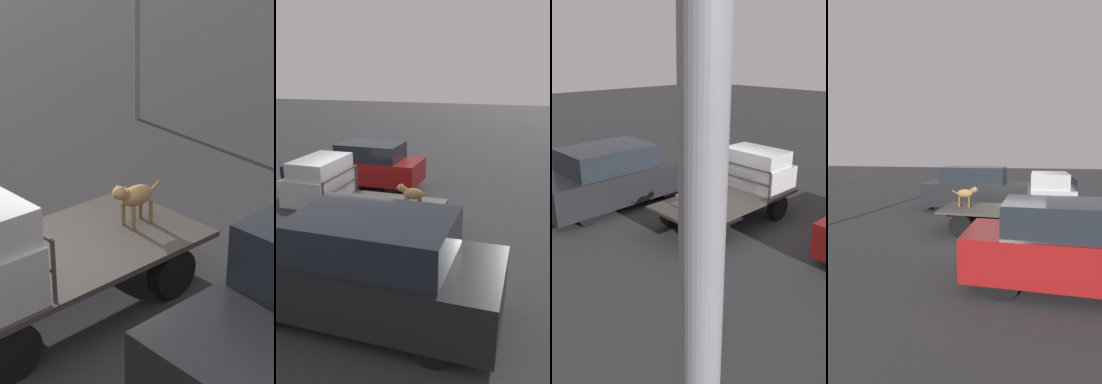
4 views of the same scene
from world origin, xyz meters
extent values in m
plane|color=#2D2D30|center=(0.00, 0.00, 0.00)|extent=(80.00, 80.00, 0.00)
cylinder|color=black|center=(1.30, 0.88, 0.36)|extent=(0.72, 0.24, 0.72)
cylinder|color=black|center=(1.30, -0.88, 0.36)|extent=(0.72, 0.24, 0.72)
cylinder|color=black|center=(-1.30, 0.88, 0.36)|extent=(0.72, 0.24, 0.72)
cylinder|color=black|center=(-1.30, -0.88, 0.36)|extent=(0.72, 0.24, 0.72)
cube|color=black|center=(0.00, 0.36, 0.61)|extent=(3.85, 0.10, 0.18)
cube|color=black|center=(0.00, -0.36, 0.61)|extent=(3.85, 0.10, 0.18)
cube|color=#3D3833|center=(0.00, 0.00, 0.74)|extent=(4.19, 2.08, 0.08)
cube|color=#B7B7BC|center=(1.41, 0.00, 1.15)|extent=(1.27, 1.96, 0.74)
cube|color=#B7B7BC|center=(1.31, 0.00, 1.75)|extent=(1.08, 1.81, 0.45)
cube|color=black|center=(2.03, 0.00, 1.68)|extent=(0.02, 1.61, 0.34)
cube|color=#3D3833|center=(0.70, 0.96, 1.19)|extent=(0.04, 0.04, 0.81)
cube|color=#3D3833|center=(0.70, -0.96, 1.19)|extent=(0.04, 0.04, 0.81)
cube|color=#3D3833|center=(0.70, 0.00, 1.57)|extent=(0.04, 1.92, 0.04)
cube|color=#3D3833|center=(0.70, 0.00, 1.19)|extent=(0.04, 1.92, 0.04)
cylinder|color=brown|center=(-1.23, 0.18, 0.96)|extent=(0.06, 0.06, 0.35)
cylinder|color=brown|center=(-1.23, -0.04, 0.96)|extent=(0.06, 0.06, 0.35)
cylinder|color=brown|center=(-1.57, 0.18, 0.96)|extent=(0.06, 0.06, 0.35)
cylinder|color=brown|center=(-1.57, -0.04, 0.96)|extent=(0.06, 0.06, 0.35)
ellipsoid|color=olive|center=(-1.40, 0.07, 1.23)|extent=(0.55, 0.29, 0.29)
sphere|color=brown|center=(-1.25, 0.07, 1.18)|extent=(0.13, 0.13, 0.13)
cylinder|color=olive|center=(-1.17, 0.07, 1.31)|extent=(0.21, 0.16, 0.20)
sphere|color=olive|center=(-1.07, 0.07, 1.36)|extent=(0.20, 0.20, 0.20)
cone|color=brown|center=(-0.98, 0.07, 1.34)|extent=(0.11, 0.11, 0.11)
cone|color=olive|center=(-1.08, 0.12, 1.44)|extent=(0.06, 0.08, 0.10)
cone|color=olive|center=(-1.08, 0.02, 1.44)|extent=(0.06, 0.08, 0.10)
cylinder|color=olive|center=(-1.73, 0.07, 1.26)|extent=(0.23, 0.04, 0.16)
cylinder|color=black|center=(0.00, 4.32, 0.30)|extent=(0.60, 0.20, 0.60)
cylinder|color=black|center=(0.00, 2.57, 0.30)|extent=(0.60, 0.20, 0.60)
cylinder|color=black|center=(-3.06, 4.32, 0.30)|extent=(0.60, 0.20, 0.60)
cylinder|color=black|center=(-3.06, 2.57, 0.30)|extent=(0.60, 0.20, 0.60)
cube|color=black|center=(-1.53, 3.44, 0.75)|extent=(4.93, 2.04, 0.99)
cube|color=#1E232B|center=(-1.77, 3.44, 1.60)|extent=(2.71, 1.83, 0.72)
cylinder|color=gray|center=(-6.80, -5.77, 3.66)|extent=(0.16, 0.16, 7.31)
camera|label=1|loc=(4.28, 6.21, 4.82)|focal=60.00mm
camera|label=2|loc=(-4.18, 8.80, 4.31)|focal=35.00mm
camera|label=3|loc=(-7.61, -6.57, 4.64)|focal=35.00mm
camera|label=4|loc=(0.93, -9.60, 2.61)|focal=28.00mm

